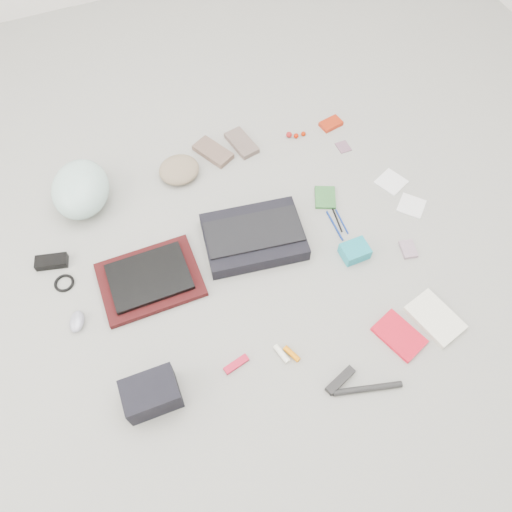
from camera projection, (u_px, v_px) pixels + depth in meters
name	position (u px, v px, depth m)	size (l,w,h in m)	color
ground_plane	(256.00, 262.00, 2.02)	(4.00, 4.00, 0.00)	gray
messenger_bag	(254.00, 237.00, 2.04)	(0.40, 0.28, 0.07)	black
bag_flap	(254.00, 232.00, 2.01)	(0.39, 0.18, 0.01)	black
laptop_sleeve	(150.00, 280.00, 1.96)	(0.39, 0.29, 0.03)	#380C0D
laptop	(149.00, 277.00, 1.94)	(0.31, 0.22, 0.02)	black
bike_helmet	(81.00, 189.00, 2.10)	(0.24, 0.30, 0.18)	silver
beanie	(179.00, 170.00, 2.23)	(0.18, 0.17, 0.06)	#8B765C
mitten_left	(213.00, 152.00, 2.30)	(0.09, 0.18, 0.03)	brown
mitten_right	(242.00, 143.00, 2.33)	(0.09, 0.18, 0.03)	#6C5A52
power_brick	(52.00, 262.00, 2.00)	(0.12, 0.06, 0.03)	black
cable_coil	(64.00, 283.00, 1.96)	(0.08, 0.08, 0.01)	black
mouse	(77.00, 321.00, 1.87)	(0.05, 0.09, 0.03)	#9292A6
camera_bag	(151.00, 394.00, 1.69)	(0.18, 0.13, 0.12)	black
multitool	(236.00, 364.00, 1.79)	(0.10, 0.03, 0.02)	#B10E27
toiletry_tube_white	(282.00, 354.00, 1.81)	(0.02, 0.02, 0.08)	white
toiletry_tube_orange	(292.00, 354.00, 1.81)	(0.02, 0.02, 0.07)	orange
u_lock	(340.00, 380.00, 1.76)	(0.12, 0.03, 0.02)	black
bike_pump	(367.00, 389.00, 1.74)	(0.02, 0.02, 0.25)	black
book_red	(399.00, 335.00, 1.85)	(0.12, 0.18, 0.02)	red
book_white	(435.00, 318.00, 1.88)	(0.13, 0.20, 0.02)	silver
notepad	(325.00, 197.00, 2.18)	(0.09, 0.12, 0.01)	#2F6630
pen_blue	(335.00, 226.00, 2.10)	(0.01, 0.01, 0.16)	navy
pen_black	(337.00, 219.00, 2.12)	(0.01, 0.01, 0.13)	black
pen_navy	(342.00, 222.00, 2.12)	(0.01, 0.01, 0.13)	navy
accordion_wallet	(355.00, 251.00, 2.01)	(0.11, 0.09, 0.05)	teal
card_deck	(408.00, 249.00, 2.04)	(0.06, 0.08, 0.02)	#A48497
napkin_top	(391.00, 182.00, 2.23)	(0.11, 0.11, 0.01)	white
napkin_bottom	(411.00, 206.00, 2.16)	(0.11, 0.11, 0.01)	silver
lollipop_a	(289.00, 135.00, 2.36)	(0.03, 0.03, 0.03)	maroon
lollipop_b	(296.00, 136.00, 2.36)	(0.02, 0.02, 0.02)	#AB1500
lollipop_c	(303.00, 134.00, 2.37)	(0.02, 0.02, 0.02)	#9D1B00
altoids_tin	(331.00, 124.00, 2.40)	(0.10, 0.06, 0.02)	#AF280E
stamp_sheet	(343.00, 147.00, 2.34)	(0.06, 0.07, 0.00)	#7E556A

